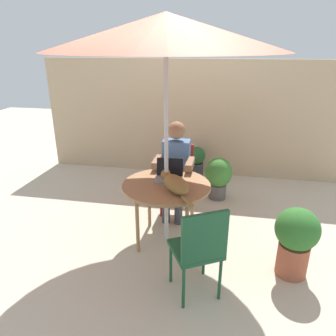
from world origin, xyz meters
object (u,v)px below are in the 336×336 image
object	(u,v)px
potted_plant_corner	(296,238)
chair_occupied	(177,172)
potted_plant_near_fence	(196,162)
potted_plant_by_chair	(218,176)
patio_umbrella	(166,32)
patio_table	(166,190)
laptop	(169,173)
chair_empty	(199,246)
cat	(175,184)
person_seated	(175,165)

from	to	relation	value
potted_plant_corner	chair_occupied	bearing A→B (deg)	139.91
potted_plant_near_fence	potted_plant_by_chair	distance (m)	0.75
patio_umbrella	potted_plant_by_chair	size ratio (longest dim) A/B	3.85
patio_table	laptop	world-z (taller)	laptop
potted_plant_by_chair	potted_plant_corner	world-z (taller)	potted_plant_corner
patio_table	chair_empty	size ratio (longest dim) A/B	1.06
patio_umbrella	chair_occupied	world-z (taller)	patio_umbrella
patio_table	laptop	xyz separation A→B (m)	(0.00, 0.17, 0.13)
chair_occupied	cat	size ratio (longest dim) A/B	1.63
person_seated	laptop	xyz separation A→B (m)	(0.00, -0.45, 0.07)
potted_plant_near_fence	person_seated	bearing A→B (deg)	-97.04
patio_table	potted_plant_by_chair	bearing A→B (deg)	65.83
chair_empty	potted_plant_corner	xyz separation A→B (m)	(0.88, 0.48, -0.13)
chair_empty	patio_umbrella	bearing A→B (deg)	118.37
laptop	potted_plant_corner	distance (m)	1.46
patio_table	potted_plant_by_chair	size ratio (longest dim) A/B	1.54
potted_plant_corner	person_seated	bearing A→B (deg)	144.18
laptop	potted_plant_by_chair	bearing A→B (deg)	62.40
laptop	person_seated	bearing A→B (deg)	90.02
patio_table	potted_plant_by_chair	world-z (taller)	patio_table
cat	potted_plant_by_chair	xyz separation A→B (m)	(0.42, 1.34, -0.44)
patio_table	chair_empty	distance (m)	0.93
laptop	potted_plant_near_fence	world-z (taller)	laptop
patio_table	patio_umbrella	distance (m)	1.58
patio_table	potted_plant_by_chair	xyz separation A→B (m)	(0.54, 1.20, -0.30)
person_seated	potted_plant_corner	size ratio (longest dim) A/B	1.74
patio_umbrella	potted_plant_by_chair	bearing A→B (deg)	65.83
patio_table	patio_umbrella	world-z (taller)	patio_umbrella
patio_table	potted_plant_near_fence	size ratio (longest dim) A/B	1.71
chair_empty	laptop	distance (m)	1.10
laptop	potted_plant_near_fence	xyz separation A→B (m)	(0.15, 1.67, -0.47)
patio_table	chair_empty	xyz separation A→B (m)	(0.44, -0.81, -0.11)
laptop	potted_plant_by_chair	xyz separation A→B (m)	(0.54, 1.03, -0.42)
chair_occupied	laptop	world-z (taller)	laptop
cat	potted_plant_corner	world-z (taller)	cat
patio_table	cat	bearing A→B (deg)	-51.97
person_seated	potted_plant_by_chair	size ratio (longest dim) A/B	2.00
chair_occupied	person_seated	world-z (taller)	person_seated
chair_empty	laptop	world-z (taller)	laptop
patio_umbrella	chair_occupied	distance (m)	1.86
chair_occupied	potted_plant_by_chair	distance (m)	0.71
patio_umbrella	potted_plant_corner	xyz separation A→B (m)	(1.32, -0.34, -1.82)
patio_table	chair_occupied	size ratio (longest dim) A/B	1.06
chair_empty	person_seated	size ratio (longest dim) A/B	0.73
potted_plant_by_chair	chair_occupied	bearing A→B (deg)	-141.68
laptop	potted_plant_near_fence	size ratio (longest dim) A/B	0.56
chair_empty	potted_plant_near_fence	distance (m)	2.68
patio_umbrella	potted_plant_corner	world-z (taller)	patio_umbrella
chair_occupied	potted_plant_by_chair	size ratio (longest dim) A/B	1.46
cat	potted_plant_corner	bearing A→B (deg)	-8.95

